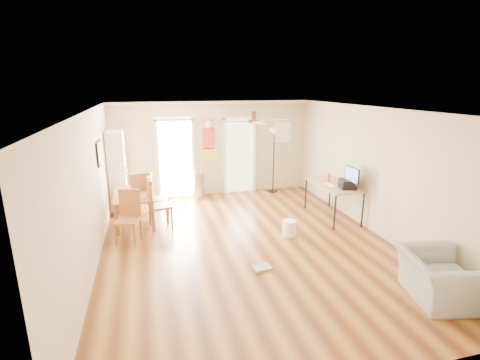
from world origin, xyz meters
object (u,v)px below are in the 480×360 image
object	(u,v)px
computer_desk	(332,201)
dining_table	(135,208)
dining_chair_near	(128,218)
printer	(348,184)
bookshelf	(118,170)
wastebasket_a	(289,228)
dining_chair_right_b	(160,203)
torchiere_lamp	(274,161)
dining_chair_right_a	(159,196)
armchair	(439,278)
dining_chair_far	(141,194)
trash_can	(199,185)

from	to	relation	value
computer_desk	dining_table	bearing A→B (deg)	169.55
dining_chair_near	printer	bearing A→B (deg)	16.37
bookshelf	computer_desk	xyz separation A→B (m)	(4.86, -2.03, -0.58)
dining_table	wastebasket_a	xyz separation A→B (m)	(3.10, -1.55, -0.19)
bookshelf	computer_desk	size ratio (longest dim) A/B	1.30
dining_chair_right_b	torchiere_lamp	world-z (taller)	torchiere_lamp
dining_chair_right_a	dining_chair_right_b	xyz separation A→B (m)	(0.00, -0.60, 0.03)
dining_table	wastebasket_a	bearing A→B (deg)	-26.64
armchair	dining_chair_far	bearing A→B (deg)	55.38
computer_desk	armchair	bearing A→B (deg)	-92.93
trash_can	torchiere_lamp	bearing A→B (deg)	0.62
dining_chair_right_b	dining_chair_near	bearing A→B (deg)	124.96
dining_chair_near	wastebasket_a	bearing A→B (deg)	9.33
dining_chair_far	armchair	distance (m)	6.18
dining_chair_far	wastebasket_a	distance (m)	3.55
bookshelf	armchair	xyz separation A→B (m)	(4.68, -5.40, -0.64)
torchiere_lamp	armchair	distance (m)	5.71
dining_chair_far	trash_can	distance (m)	1.87
dining_table	dining_chair_right_a	size ratio (longest dim) A/B	1.35
bookshelf	dining_chair_far	xyz separation A→B (m)	(0.53, -0.83, -0.44)
dining_chair_right_b	wastebasket_a	xyz separation A→B (m)	(2.55, -1.14, -0.39)
bookshelf	dining_table	world-z (taller)	bookshelf
bookshelf	computer_desk	world-z (taller)	bookshelf
trash_can	dining_chair_right_a	bearing A→B (deg)	-131.46
dining_chair_near	wastebasket_a	distance (m)	3.26
dining_table	dining_chair_right_a	distance (m)	0.60
printer	wastebasket_a	size ratio (longest dim) A/B	1.17
torchiere_lamp	printer	distance (m)	2.78
printer	dining_chair_near	bearing A→B (deg)	-167.82
dining_chair_right_b	dining_chair_right_a	bearing A→B (deg)	-9.45
bookshelf	torchiere_lamp	size ratio (longest dim) A/B	1.06
bookshelf	wastebasket_a	distance (m)	4.52
computer_desk	dining_chair_near	bearing A→B (deg)	-177.13
trash_can	computer_desk	world-z (taller)	computer_desk
dining_table	wastebasket_a	size ratio (longest dim) A/B	4.34
printer	armchair	xyz separation A→B (m)	(-0.30, -2.99, -0.57)
printer	dining_chair_right_b	bearing A→B (deg)	-176.98
trash_can	printer	distance (m)	3.99
dining_table	armchair	world-z (taller)	dining_table
dining_chair_right_a	dining_chair_near	xyz separation A→B (m)	(-0.65, -1.24, -0.00)
torchiere_lamp	armchair	world-z (taller)	torchiere_lamp
torchiere_lamp	dining_chair_far	bearing A→B (deg)	-163.57
bookshelf	trash_can	xyz separation A→B (m)	(2.05, 0.24, -0.61)
torchiere_lamp	dining_table	bearing A→B (deg)	-159.09
bookshelf	armchair	world-z (taller)	bookshelf
printer	dining_table	bearing A→B (deg)	179.34
bookshelf	wastebasket_a	size ratio (longest dim) A/B	6.06
printer	armchair	bearing A→B (deg)	-81.70
torchiere_lamp	armchair	xyz separation A→B (m)	(0.46, -5.67, -0.58)
torchiere_lamp	dining_chair_right_b	bearing A→B (deg)	-150.20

